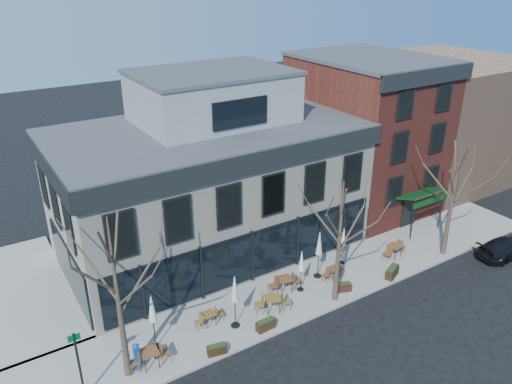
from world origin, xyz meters
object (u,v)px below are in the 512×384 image
call_box (137,356)px  cafe_set_0 (150,357)px  parked_sedan (507,248)px  umbrella_0 (152,311)px

call_box → cafe_set_0: 0.63m
parked_sedan → umbrella_0: bearing=85.0°
parked_sedan → cafe_set_0: parked_sedan is taller
call_box → cafe_set_0: (0.56, -0.09, -0.26)m
parked_sedan → call_box: (-23.28, 2.93, 0.32)m
call_box → umbrella_0: bearing=37.6°
parked_sedan → cafe_set_0: 22.89m
cafe_set_0 → call_box: bearing=170.8°
cafe_set_0 → umbrella_0: 2.02m
call_box → umbrella_0: size_ratio=0.50×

